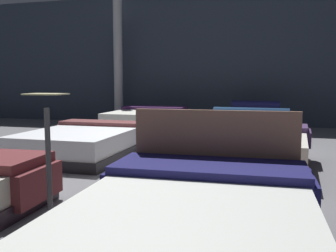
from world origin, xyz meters
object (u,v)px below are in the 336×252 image
at_px(bed_1, 196,225).
at_px(support_pillar, 118,59).
at_px(price_sign, 49,181).
at_px(bed_5, 253,124).
at_px(bed_3, 245,148).
at_px(bed_2, 83,143).
at_px(bed_4, 147,122).

height_order(bed_1, support_pillar, support_pillar).
distance_m(price_sign, support_pillar, 7.81).
relative_size(bed_1, bed_5, 1.06).
bearing_deg(price_sign, bed_3, 66.03).
xyz_separation_m(bed_3, price_sign, (-1.23, -2.77, 0.16)).
height_order(bed_5, support_pillar, support_pillar).
height_order(bed_1, bed_2, bed_1).
height_order(bed_2, support_pillar, support_pillar).
bearing_deg(bed_3, support_pillar, 132.94).
relative_size(bed_3, bed_5, 1.01).
bearing_deg(bed_2, bed_5, 50.14).
distance_m(bed_1, support_pillar, 8.38).
height_order(bed_3, price_sign, price_sign).
bearing_deg(bed_4, price_sign, -78.35).
bearing_deg(bed_5, bed_3, -89.43).
distance_m(bed_3, price_sign, 3.04).
xyz_separation_m(bed_2, price_sign, (1.24, -2.85, 0.21)).
relative_size(bed_1, support_pillar, 0.60).
bearing_deg(support_pillar, bed_4, -49.74).
distance_m(bed_2, support_pillar, 4.85).
xyz_separation_m(bed_3, bed_5, (-0.05, 2.99, 0.01)).
relative_size(bed_4, bed_5, 1.00).
relative_size(bed_2, bed_4, 1.06).
height_order(bed_2, bed_3, bed_3).
xyz_separation_m(bed_2, support_pillar, (-1.26, 4.43, 1.54)).
bearing_deg(bed_1, bed_4, 109.97).
xyz_separation_m(bed_3, bed_4, (-2.39, 2.91, 0.00)).
bearing_deg(support_pillar, bed_3, -50.29).
xyz_separation_m(bed_2, bed_4, (0.09, 2.83, 0.05)).
height_order(price_sign, support_pillar, support_pillar).
xyz_separation_m(bed_1, bed_2, (-2.38, 2.97, -0.03)).
distance_m(bed_2, bed_4, 2.83).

